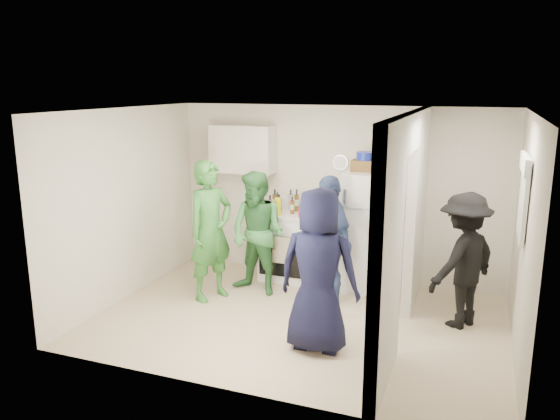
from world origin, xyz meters
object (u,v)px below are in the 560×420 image
(stove, at_px, (291,245))
(wicker_basket, at_px, (365,166))
(person_green_left, at_px, (211,231))
(person_denim, at_px, (329,239))
(person_navy, at_px, (318,270))
(fridge, at_px, (369,231))
(person_nook, at_px, (463,260))
(yellow_cup_stack_top, at_px, (387,165))
(person_green_center, at_px, (258,234))
(blue_bowl, at_px, (365,156))

(stove, distance_m, wicker_basket, 1.61)
(stove, xyz_separation_m, person_green_left, (-0.73, -1.09, 0.43))
(person_denim, height_order, person_navy, person_navy)
(wicker_basket, bearing_deg, person_green_left, -147.94)
(stove, distance_m, person_navy, 2.26)
(fridge, height_order, person_nook, fridge)
(yellow_cup_stack_top, height_order, person_green_center, yellow_cup_stack_top)
(person_denim, relative_size, person_nook, 1.05)
(blue_bowl, xyz_separation_m, person_navy, (-0.04, -2.01, -0.96))
(person_navy, bearing_deg, fridge, -94.39)
(person_green_left, distance_m, person_green_center, 0.64)
(stove, bearing_deg, wicker_basket, 1.10)
(person_denim, height_order, person_nook, person_denim)
(wicker_basket, distance_m, person_green_center, 1.71)
(blue_bowl, height_order, person_green_center, blue_bowl)
(wicker_basket, distance_m, person_nook, 1.84)
(fridge, bearing_deg, yellow_cup_stack_top, -24.44)
(stove, height_order, wicker_basket, wicker_basket)
(person_green_left, bearing_deg, person_green_center, -28.39)
(stove, height_order, person_nook, person_nook)
(stove, distance_m, blue_bowl, 1.71)
(yellow_cup_stack_top, relative_size, person_green_center, 0.15)
(fridge, height_order, person_green_center, person_green_center)
(person_navy, bearing_deg, person_green_center, -46.38)
(stove, xyz_separation_m, person_nook, (2.40, -0.82, 0.31))
(stove, xyz_separation_m, person_green_center, (-0.23, -0.71, 0.34))
(fridge, relative_size, person_green_center, 0.99)
(yellow_cup_stack_top, distance_m, person_nook, 1.58)
(person_denim, bearing_deg, person_navy, -34.06)
(person_green_left, bearing_deg, person_denim, -49.64)
(blue_bowl, bearing_deg, person_denim, -113.57)
(yellow_cup_stack_top, xyz_separation_m, person_green_center, (-1.59, -0.58, -0.93))
(blue_bowl, relative_size, yellow_cup_stack_top, 0.96)
(stove, distance_m, person_green_center, 0.82)
(blue_bowl, distance_m, person_navy, 2.22)
(person_green_center, xyz_separation_m, person_nook, (2.63, -0.11, -0.04))
(person_denim, xyz_separation_m, person_nook, (1.66, -0.16, -0.04))
(yellow_cup_stack_top, xyz_separation_m, person_green_left, (-2.09, -0.96, -0.85))
(stove, bearing_deg, person_denim, -41.71)
(stove, height_order, blue_bowl, blue_bowl)
(yellow_cup_stack_top, relative_size, person_nook, 0.16)
(person_denim, xyz_separation_m, person_navy, (0.25, -1.32, 0.05))
(yellow_cup_stack_top, bearing_deg, blue_bowl, 154.89)
(person_green_left, height_order, person_nook, person_green_left)
(wicker_basket, relative_size, person_green_left, 0.19)
(person_nook, bearing_deg, blue_bowl, -88.07)
(person_green_left, height_order, person_green_center, person_green_left)
(person_denim, bearing_deg, wicker_basket, 111.51)
(person_green_center, bearing_deg, person_denim, 14.38)
(blue_bowl, height_order, person_denim, blue_bowl)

